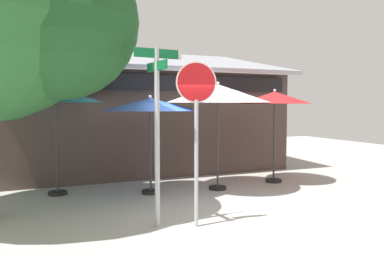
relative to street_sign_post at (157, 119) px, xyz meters
name	(u,v)px	position (x,y,z in m)	size (l,w,h in m)	color
ground_plane	(216,208)	(1.57, 0.82, -1.95)	(28.00, 28.00, 0.10)	#ADA8A0
cafe_building	(138,119)	(1.45, 6.50, -0.23)	(9.39, 5.39, 4.30)	#473833
street_sign_post	(157,119)	(0.00, 0.00, 0.00)	(0.88, 0.82, 3.14)	#A8AAB2
stop_sign	(196,114)	(0.62, -0.28, 0.09)	(0.71, 0.16, 2.90)	#A8AAB2
patio_umbrella_teal_left	(56,96)	(-1.45, 3.24, 0.44)	(2.25, 2.25, 2.61)	black
patio_umbrella_royal_blue_center	(150,105)	(0.64, 2.48, 0.24)	(2.31, 2.31, 2.39)	black
patio_umbrella_ivory_right	(218,94)	(2.34, 2.24, 0.52)	(2.63, 2.63, 2.74)	black
patio_umbrella_crimson_far_right	(275,99)	(4.20, 2.47, 0.41)	(2.00, 2.00, 2.59)	black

